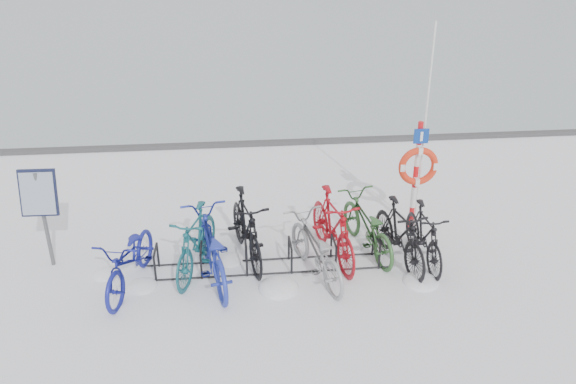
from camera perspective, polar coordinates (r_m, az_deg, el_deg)
The scene contains 15 objects.
ground at distance 9.34m, azimuth -1.99°, elevation -7.65°, with size 900.00×900.00×0.00m, color white.
quay_edge at distance 14.65m, azimuth -3.66°, elevation 4.93°, with size 400.00×0.25×0.10m, color #3F3F42.
bike_rack at distance 9.25m, azimuth -2.01°, elevation -6.71°, with size 4.00×0.48×0.46m.
info_board at distance 9.63m, azimuth -23.93°, elevation -0.61°, with size 0.57×0.24×1.70m.
lifebuoy_station at distance 10.24m, azimuth 13.07°, elevation 2.59°, with size 0.72×0.22×3.73m.
bike_0 at distance 8.99m, azimuth -15.73°, elevation -6.38°, with size 0.66×1.89×0.99m, color navy.
bike_1 at distance 9.13m, azimuth -9.32°, elevation -4.80°, with size 0.52×1.84×1.11m, color #14535D.
bike_2 at distance 8.89m, azimuth -7.82°, elevation -5.57°, with size 0.73×2.10×1.10m, color #2232A5.
bike_3 at distance 9.35m, azimuth -4.26°, elevation -3.46°, with size 0.56×1.99×1.19m, color black.
bike_4 at distance 8.91m, azimuth 2.79°, elevation -5.67°, with size 0.66×1.90×1.00m, color gray.
bike_5 at distance 9.38m, azimuth 4.58°, elevation -3.36°, with size 0.56×1.99×1.20m, color #A70F19.
bike_6 at distance 9.69m, azimuth 8.00°, elevation -3.20°, with size 0.66×1.91×1.00m, color #2F5B2C.
bike_7 at distance 9.41m, azimuth 11.28°, elevation -4.06°, with size 0.51×1.81×1.09m, color black.
bike_8 at distance 9.56m, azimuth 13.66°, elevation -4.11°, with size 0.48×1.68×1.01m, color black.
snow_drifts at distance 9.23m, azimuth 0.74°, elevation -8.09°, with size 5.81×1.82×0.22m.
Camera 1 is at (-0.49, -7.87, 5.01)m, focal length 35.00 mm.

